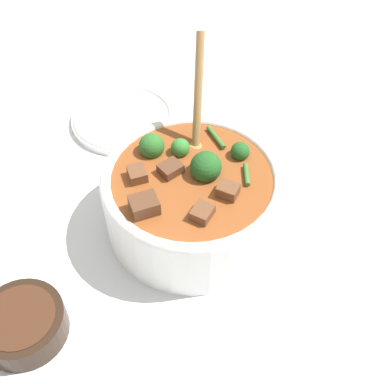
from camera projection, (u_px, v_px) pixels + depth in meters
ground_plane at (192, 223)px, 0.74m from camera, size 4.00×4.00×0.00m
stew_bowl at (192, 196)px, 0.69m from camera, size 0.26×0.26×0.25m
condiment_bowl at (22, 323)px, 0.60m from camera, size 0.11×0.11×0.04m
empty_plate at (124, 117)px, 0.89m from camera, size 0.19×0.19×0.02m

